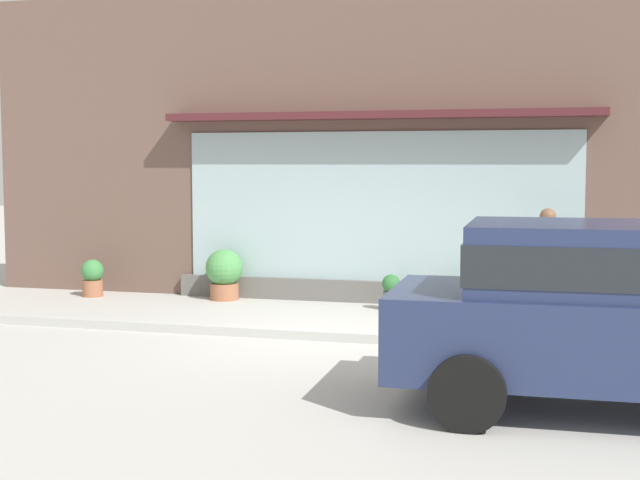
# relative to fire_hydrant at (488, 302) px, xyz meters

# --- Properties ---
(ground_plane) EXTENTS (60.00, 60.00, 0.00)m
(ground_plane) POSITION_rel_fire_hydrant_xyz_m (-1.97, -0.57, -0.46)
(ground_plane) COLOR #B2AFA8
(curb_strip) EXTENTS (14.00, 0.24, 0.12)m
(curb_strip) POSITION_rel_fire_hydrant_xyz_m (-1.97, -0.77, -0.40)
(curb_strip) COLOR #B2B2AD
(curb_strip) RESTS_ON ground_plane
(storefront) EXTENTS (14.00, 0.81, 5.18)m
(storefront) POSITION_rel_fire_hydrant_xyz_m (-1.97, 2.62, 2.08)
(storefront) COLOR brown
(storefront) RESTS_ON ground_plane
(fire_hydrant) EXTENTS (0.40, 0.36, 0.90)m
(fire_hydrant) POSITION_rel_fire_hydrant_xyz_m (0.00, 0.00, 0.00)
(fire_hydrant) COLOR red
(fire_hydrant) RESTS_ON ground_plane
(pedestrian_with_handbag) EXTENTS (0.52, 0.45, 1.68)m
(pedestrian_with_handbag) POSITION_rel_fire_hydrant_xyz_m (0.72, 0.71, 0.51)
(pedestrian_with_handbag) COLOR #333847
(pedestrian_with_handbag) RESTS_ON ground_plane
(parked_car_navy) EXTENTS (4.12, 2.04, 1.75)m
(parked_car_navy) POSITION_rel_fire_hydrant_xyz_m (1.33, -3.35, 0.52)
(parked_car_navy) COLOR navy
(parked_car_navy) RESTS_ON ground_plane
(potted_plant_window_right) EXTENTS (0.29, 0.29, 0.56)m
(potted_plant_window_right) POSITION_rel_fire_hydrant_xyz_m (-1.62, 1.74, -0.15)
(potted_plant_window_right) COLOR #4C4C51
(potted_plant_window_right) RESTS_ON ground_plane
(potted_plant_by_entrance) EXTENTS (0.63, 0.63, 0.85)m
(potted_plant_by_entrance) POSITION_rel_fire_hydrant_xyz_m (-4.52, 2.07, 0.00)
(potted_plant_by_entrance) COLOR #9E6042
(potted_plant_by_entrance) RESTS_ON ground_plane
(potted_plant_low_front) EXTENTS (0.38, 0.38, 0.64)m
(potted_plant_low_front) POSITION_rel_fire_hydrant_xyz_m (-6.84, 1.83, -0.13)
(potted_plant_low_front) COLOR #9E6042
(potted_plant_low_front) RESTS_ON ground_plane
(potted_plant_window_center) EXTENTS (0.33, 0.33, 0.53)m
(potted_plant_window_center) POSITION_rel_fire_hydrant_xyz_m (-0.78, 1.99, -0.20)
(potted_plant_window_center) COLOR #33473D
(potted_plant_window_center) RESTS_ON ground_plane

